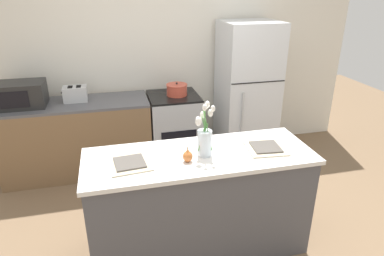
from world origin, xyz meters
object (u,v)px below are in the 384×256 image
(microwave, at_px, (22,94))
(cooking_pot, at_px, (177,90))
(plate_setting_left, at_px, (130,163))
(flower_vase, at_px, (204,138))
(plate_setting_right, at_px, (266,148))
(stove_range, at_px, (174,129))
(toaster, at_px, (75,94))
(refrigerator, at_px, (247,92))
(pear_figurine, at_px, (188,156))

(microwave, bearing_deg, cooking_pot, -0.23)
(plate_setting_left, xyz_separation_m, microwave, (-1.03, 1.63, 0.11))
(cooking_pot, bearing_deg, flower_vase, -93.91)
(microwave, bearing_deg, plate_setting_right, -37.69)
(stove_range, bearing_deg, plate_setting_right, -74.85)
(stove_range, xyz_separation_m, toaster, (-1.13, 0.05, 0.53))
(plate_setting_right, bearing_deg, refrigerator, 72.74)
(refrigerator, distance_m, toaster, 2.08)
(pear_figurine, bearing_deg, plate_setting_left, 172.25)
(refrigerator, height_order, plate_setting_left, refrigerator)
(refrigerator, xyz_separation_m, flower_vase, (-1.02, -1.62, 0.19))
(plate_setting_left, bearing_deg, cooking_pot, 67.18)
(pear_figurine, height_order, plate_setting_right, pear_figurine)
(pear_figurine, relative_size, toaster, 0.44)
(flower_vase, distance_m, cooking_pot, 1.62)
(toaster, relative_size, microwave, 0.58)
(refrigerator, bearing_deg, cooking_pot, -179.48)
(plate_setting_right, height_order, cooking_pot, cooking_pot)
(stove_range, xyz_separation_m, cooking_pot, (0.04, -0.01, 0.51))
(flower_vase, xyz_separation_m, toaster, (-1.06, 1.67, -0.08))
(plate_setting_left, relative_size, microwave, 0.69)
(microwave, bearing_deg, toaster, 5.18)
(cooking_pot, bearing_deg, stove_range, 169.89)
(refrigerator, distance_m, flower_vase, 1.92)
(flower_vase, relative_size, microwave, 0.91)
(refrigerator, xyz_separation_m, microwave, (-2.62, -0.00, 0.16))
(refrigerator, distance_m, plate_setting_right, 1.71)
(refrigerator, height_order, plate_setting_right, refrigerator)
(stove_range, distance_m, pear_figurine, 1.78)
(plate_setting_right, bearing_deg, flower_vase, 178.38)
(pear_figurine, distance_m, toaster, 1.96)
(pear_figurine, distance_m, microwave, 2.23)
(plate_setting_left, distance_m, toaster, 1.75)
(cooking_pot, bearing_deg, microwave, 179.77)
(microwave, bearing_deg, plate_setting_left, -57.78)
(stove_range, height_order, refrigerator, refrigerator)
(plate_setting_right, relative_size, microwave, 0.69)
(pear_figurine, height_order, microwave, microwave)
(cooking_pot, bearing_deg, plate_setting_right, -76.18)
(plate_setting_right, distance_m, toaster, 2.30)
(toaster, height_order, cooking_pot, toaster)
(pear_figurine, relative_size, microwave, 0.25)
(stove_range, bearing_deg, pear_figurine, -97.31)
(stove_range, bearing_deg, cooking_pot, -10.11)
(stove_range, distance_m, plate_setting_right, 1.76)
(stove_range, xyz_separation_m, plate_setting_left, (-0.64, -1.63, 0.47))
(pear_figurine, xyz_separation_m, cooking_pot, (0.26, 1.68, 0.00))
(stove_range, xyz_separation_m, plate_setting_right, (0.44, -1.63, 0.47))
(plate_setting_left, bearing_deg, microwave, 122.22)
(stove_range, relative_size, microwave, 1.85)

